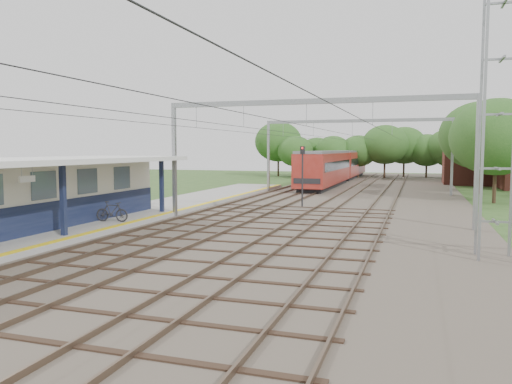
% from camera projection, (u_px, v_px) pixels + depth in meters
% --- Properties ---
extents(ground, '(160.00, 160.00, 0.00)m').
position_uv_depth(ground, '(93.00, 290.00, 14.97)').
color(ground, '#2D4C1E').
rests_on(ground, ground).
extents(ballast_bed, '(18.00, 90.00, 0.10)m').
position_uv_depth(ballast_bed, '(353.00, 199.00, 42.14)').
color(ballast_bed, '#473D33').
rests_on(ballast_bed, ground).
extents(platform, '(5.00, 52.00, 0.35)m').
position_uv_depth(platform, '(131.00, 215.00, 30.54)').
color(platform, gray).
rests_on(platform, ground).
extents(yellow_stripe, '(0.45, 52.00, 0.01)m').
position_uv_depth(yellow_stripe, '(164.00, 214.00, 29.82)').
color(yellow_stripe, yellow).
rests_on(yellow_stripe, platform).
extents(station_building, '(3.41, 18.00, 3.40)m').
position_uv_depth(station_building, '(26.00, 194.00, 24.17)').
color(station_building, beige).
rests_on(station_building, platform).
extents(canopy, '(6.40, 20.00, 3.44)m').
position_uv_depth(canopy, '(28.00, 162.00, 22.75)').
color(canopy, '#111937').
rests_on(canopy, platform).
extents(rail_tracks, '(11.80, 88.00, 0.15)m').
position_uv_depth(rail_tracks, '(324.00, 196.00, 42.90)').
color(rail_tracks, brown).
rests_on(rail_tracks, ballast_bed).
extents(catenary_system, '(17.22, 88.00, 7.00)m').
position_uv_depth(catenary_system, '(338.00, 132.00, 37.39)').
color(catenary_system, gray).
rests_on(catenary_system, ground).
extents(lattice_pylon, '(1.30, 1.30, 12.00)m').
position_uv_depth(lattice_pylon, '(500.00, 101.00, 18.32)').
color(lattice_pylon, gray).
rests_on(lattice_pylon, ground).
extents(tree_band, '(31.72, 30.88, 8.82)m').
position_uv_depth(tree_band, '(378.00, 144.00, 67.45)').
color(tree_band, '#382619').
rests_on(tree_band, ground).
extents(house_far, '(8.00, 6.12, 8.66)m').
position_uv_depth(house_far, '(479.00, 157.00, 58.98)').
color(house_far, brown).
rests_on(house_far, ground).
extents(bicycle, '(1.87, 0.69, 1.10)m').
position_uv_depth(bicycle, '(112.00, 212.00, 26.55)').
color(bicycle, black).
rests_on(bicycle, platform).
extents(train, '(3.00, 37.30, 3.93)m').
position_uv_depth(train, '(338.00, 165.00, 63.19)').
color(train, black).
rests_on(train, ballast_bed).
extents(signal_post, '(0.34, 0.30, 4.42)m').
position_uv_depth(signal_post, '(302.00, 169.00, 35.39)').
color(signal_post, black).
rests_on(signal_post, ground).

